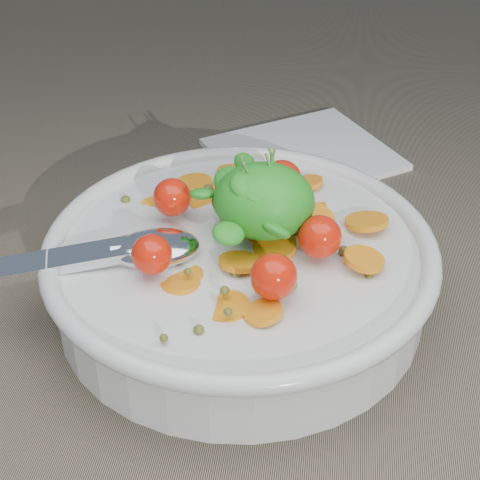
# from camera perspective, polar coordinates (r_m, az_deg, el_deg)

# --- Properties ---
(ground) EXTENTS (6.00, 6.00, 0.00)m
(ground) POSITION_cam_1_polar(r_m,az_deg,el_deg) (0.53, 1.18, -4.99)
(ground) COLOR #796C56
(ground) RESTS_ON ground
(bowl) EXTENTS (0.29, 0.27, 0.11)m
(bowl) POSITION_cam_1_polar(r_m,az_deg,el_deg) (0.51, 0.01, -2.04)
(bowl) COLOR silver
(bowl) RESTS_ON ground
(napkin) EXTENTS (0.20, 0.20, 0.01)m
(napkin) POSITION_cam_1_polar(r_m,az_deg,el_deg) (0.70, 4.90, 6.65)
(napkin) COLOR white
(napkin) RESTS_ON ground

